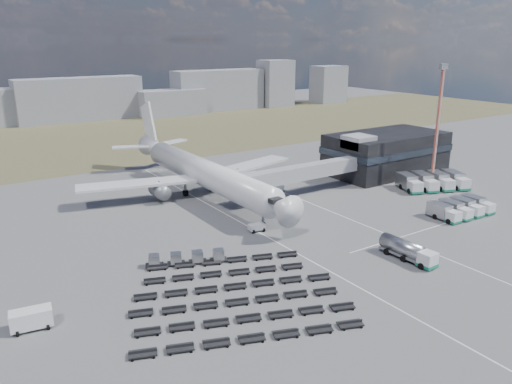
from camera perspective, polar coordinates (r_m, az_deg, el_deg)
ground at (r=83.31m, az=4.33°, el=-5.89°), size 420.00×420.00×0.00m
grass_strip at (r=179.69m, az=-17.84°, el=5.82°), size 420.00×90.00×0.01m
lane_markings at (r=91.31m, az=8.03°, el=-3.91°), size 47.12×110.00×0.01m
terminal at (r=130.09m, az=14.61°, el=4.43°), size 30.40×16.40×11.00m
jet_bridge at (r=106.23m, az=4.41°, el=2.07°), size 30.30×3.80×7.05m
airliner at (r=107.58m, az=-6.25°, el=2.34°), size 51.59×64.53×17.62m
skyline at (r=216.16m, az=-21.87°, el=9.56°), size 315.65×26.25×25.48m
fuel_tanker at (r=80.06m, az=16.96°, el=-6.42°), size 2.72×9.52×3.05m
pushback_tug at (r=87.96m, az=0.08°, el=-4.10°), size 3.09×2.02×1.34m
utility_van at (r=65.22m, az=-24.28°, el=-13.15°), size 4.89×2.73×2.45m
catering_truck at (r=111.14m, az=1.80°, el=0.91°), size 3.33×6.82×3.03m
service_trucks_near at (r=103.34m, az=22.37°, el=-1.72°), size 12.35×7.29×2.66m
service_trucks_far at (r=119.48m, az=19.55°, el=1.16°), size 16.31×12.65×3.20m
uld_row at (r=76.16m, az=-7.92°, el=-7.46°), size 11.92×6.05×1.69m
baggage_dollies at (r=66.75m, az=-2.50°, el=-11.64°), size 32.16×30.08×0.72m
floodlight_mast at (r=119.13m, az=20.02°, el=7.01°), size 2.59×2.12×27.44m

